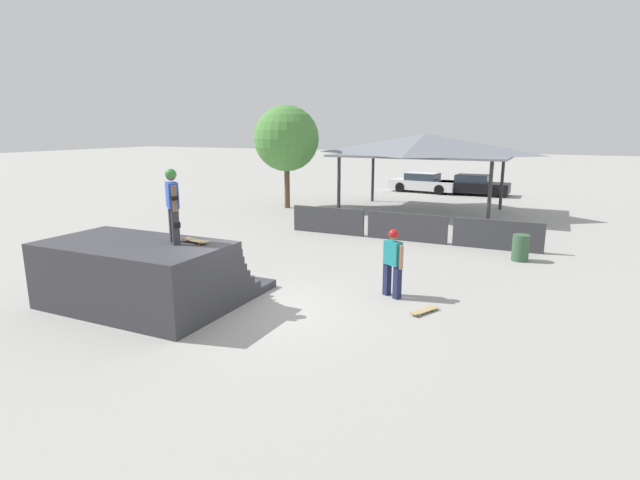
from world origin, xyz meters
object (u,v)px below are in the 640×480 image
at_px(bystander_walking, 393,257).
at_px(parked_car_white, 423,183).
at_px(skateboard_on_ground, 423,311).
at_px(tree_beside_pavilion, 286,139).
at_px(skater_on_deck, 173,201).
at_px(trash_bin, 520,248).
at_px(skateboard_on_deck, 196,241).
at_px(parked_car_black, 473,185).

bearing_deg(bystander_walking, parked_car_white, -49.03).
distance_m(skateboard_on_ground, tree_beside_pavilion, 16.48).
height_order(skater_on_deck, trash_bin, skater_on_deck).
bearing_deg(trash_bin, skateboard_on_deck, -129.85).
bearing_deg(skateboard_on_deck, skateboard_on_ground, 33.55).
bearing_deg(skateboard_on_ground, parked_car_white, -139.60).
height_order(skateboard_on_deck, parked_car_black, skateboard_on_deck).
bearing_deg(skateboard_on_deck, trash_bin, 62.41).
bearing_deg(skater_on_deck, skateboard_on_deck, 61.59).
bearing_deg(bystander_walking, skateboard_on_ground, 170.74).
distance_m(skater_on_deck, skateboard_on_ground, 6.27).
bearing_deg(parked_car_white, bystander_walking, -71.24).
bearing_deg(parked_car_white, tree_beside_pavilion, -109.88).
relative_size(skater_on_deck, skateboard_on_deck, 2.18).
height_order(skater_on_deck, parked_car_white, skater_on_deck).
distance_m(skater_on_deck, bystander_walking, 5.44).
relative_size(skateboard_on_ground, parked_car_white, 0.18).
bearing_deg(skater_on_deck, trash_bin, 87.87).
bearing_deg(parked_car_black, trash_bin, -75.33).
distance_m(skateboard_on_ground, parked_car_white, 22.71).
bearing_deg(tree_beside_pavilion, skateboard_on_ground, -49.79).
bearing_deg(tree_beside_pavilion, parked_car_black, 50.10).
bearing_deg(tree_beside_pavilion, skater_on_deck, -70.72).
bearing_deg(trash_bin, skater_on_deck, -131.08).
distance_m(bystander_walking, parked_car_white, 21.70).
bearing_deg(tree_beside_pavilion, parked_car_white, 63.21).
bearing_deg(skateboard_on_ground, bystander_walking, -101.91).
relative_size(skater_on_deck, parked_car_black, 0.39).
bearing_deg(skateboard_on_deck, bystander_walking, 47.14).
xyz_separation_m(skateboard_on_ground, tree_beside_pavilion, (-10.39, 12.29, 3.57)).
xyz_separation_m(skateboard_on_deck, skateboard_on_ground, (4.90, 1.91, -1.57)).
bearing_deg(skater_on_deck, parked_car_black, 121.63).
relative_size(bystander_walking, trash_bin, 2.05).
distance_m(tree_beside_pavilion, trash_bin, 13.98).
distance_m(skateboard_on_ground, trash_bin, 6.18).
xyz_separation_m(skater_on_deck, skateboard_on_ground, (5.35, 2.10, -2.49)).
relative_size(skateboard_on_deck, parked_car_white, 0.17).
bearing_deg(bystander_walking, skateboard_on_deck, 64.00).
height_order(skateboard_on_deck, skateboard_on_ground, skateboard_on_deck).
bearing_deg(bystander_walking, skater_on_deck, 62.85).
bearing_deg(skateboard_on_ground, parked_car_black, -147.67).
distance_m(trash_bin, parked_car_white, 17.60).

